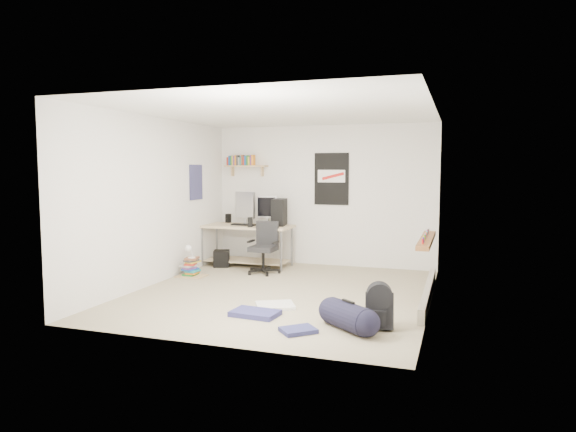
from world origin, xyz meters
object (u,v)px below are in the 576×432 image
(office_chair, at_px, (263,244))
(backpack, at_px, (379,311))
(duffel_bag, at_px, (348,317))
(desk, at_px, (247,246))
(book_stack, at_px, (191,267))

(office_chair, bearing_deg, backpack, -44.68)
(office_chair, bearing_deg, duffel_bag, -50.57)
(desk, height_order, backpack, desk)
(office_chair, xyz_separation_m, book_stack, (-1.01, -0.60, -0.34))
(office_chair, distance_m, duffel_bag, 3.21)
(desk, xyz_separation_m, backpack, (2.78, -2.88, -0.16))
(backpack, distance_m, duffel_bag, 0.35)
(duffel_bag, bearing_deg, office_chair, 166.60)
(desk, bearing_deg, book_stack, -128.50)
(desk, height_order, office_chair, office_chair)
(backpack, bearing_deg, office_chair, 122.48)
(backpack, bearing_deg, duffel_bag, -165.40)
(book_stack, bearing_deg, duffel_bag, -32.85)
(desk, distance_m, book_stack, 1.24)
(desk, relative_size, book_stack, 3.68)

